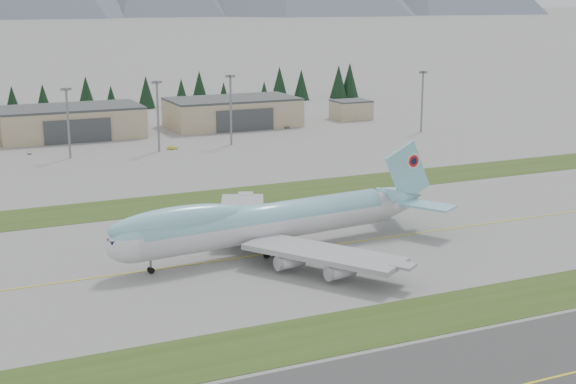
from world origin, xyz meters
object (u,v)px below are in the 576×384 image
boeing_747_freighter (267,221)px  hangar_center (71,122)px  hangar_right (233,112)px  service_vehicle_a (30,154)px  service_vehicle_b (172,149)px  service_vehicle_c (286,128)px

boeing_747_freighter → hangar_center: boeing_747_freighter is taller
hangar_right → service_vehicle_a: hangar_right is taller
service_vehicle_b → service_vehicle_c: service_vehicle_c is taller
boeing_747_freighter → hangar_center: (-11.34, 149.01, -0.79)m
boeing_747_freighter → service_vehicle_c: (65.58, 136.86, -6.18)m
boeing_747_freighter → service_vehicle_a: 126.24m
service_vehicle_b → service_vehicle_a: bearing=88.0°
boeing_747_freighter → hangar_center: bearing=88.6°
hangar_center → boeing_747_freighter: bearing=-85.6°
hangar_center → service_vehicle_c: 78.06m
hangar_center → service_vehicle_a: 31.94m
hangar_right → service_vehicle_a: 81.91m
service_vehicle_b → hangar_center: bearing=46.6°
service_vehicle_a → service_vehicle_b: (42.89, -10.74, 0.00)m
hangar_right → service_vehicle_c: (16.92, -12.15, -5.39)m
hangar_center → hangar_right: size_ratio=1.00×
hangar_right → boeing_747_freighter: bearing=-108.1°
service_vehicle_c → service_vehicle_a: bearing=-159.5°
boeing_747_freighter → service_vehicle_a: size_ratio=23.51×
hangar_center → hangar_right: (60.00, 0.00, 0.00)m
service_vehicle_c → service_vehicle_b: bearing=-142.2°
service_vehicle_a → hangar_right: bearing=25.2°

